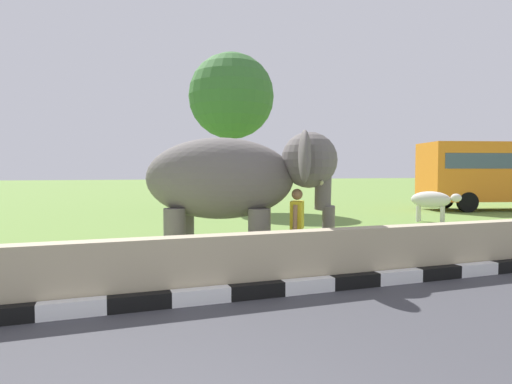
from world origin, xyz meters
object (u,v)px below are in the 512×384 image
object	(u,v)px
bus_orange	(508,170)
cow_near	(432,200)
elephant	(237,180)
person_handler	(297,224)

from	to	relation	value
bus_orange	cow_near	xyz separation A→B (m)	(-7.70, -3.15, -1.21)
elephant	bus_orange	world-z (taller)	bus_orange
elephant	person_handler	xyz separation A→B (m)	(1.16, -0.49, -0.90)
elephant	cow_near	size ratio (longest dim) A/B	2.32
elephant	bus_orange	bearing A→B (deg)	25.65
elephant	cow_near	xyz separation A→B (m)	(9.69, 5.20, -0.96)
cow_near	person_handler	bearing A→B (deg)	-146.27
person_handler	cow_near	xyz separation A→B (m)	(8.53, 5.70, -0.06)
bus_orange	elephant	bearing A→B (deg)	-154.35
bus_orange	cow_near	world-z (taller)	bus_orange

